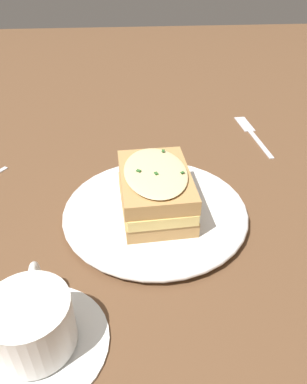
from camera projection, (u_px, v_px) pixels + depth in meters
ground_plane at (156, 221)px, 0.52m from camera, size 2.40×2.40×0.00m
dinner_plate at (154, 212)px, 0.52m from camera, size 0.26×0.26×0.02m
sandwich at (154, 190)px, 0.50m from camera, size 0.10×0.14×0.06m
teacup_with_saucer at (33, 327)px, 0.35m from camera, size 0.14×0.14×0.06m
fork at (250, 131)px, 0.74m from camera, size 0.03×0.17×0.00m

